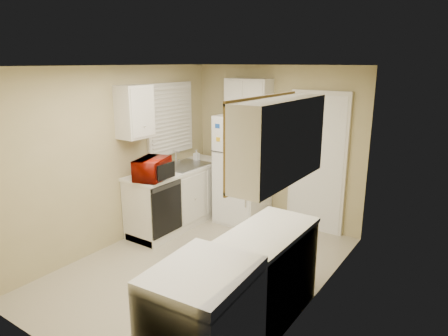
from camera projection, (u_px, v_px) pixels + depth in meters
The scene contains 19 objects.
floor at pixel (201, 267), 4.91m from camera, with size 3.80×3.80×0.00m, color beige.
ceiling at pixel (198, 66), 4.29m from camera, with size 3.80×3.80×0.00m, color white.
wall_left at pixel (117, 157), 5.36m from camera, with size 3.80×3.80×0.00m, color tan.
wall_right at pixel (315, 195), 3.84m from camera, with size 3.80×3.80×0.00m, color tan.
wall_back at pixel (275, 145), 6.12m from camera, with size 2.80×2.80×0.00m, color tan.
wall_front at pixel (50, 228), 3.09m from camera, with size 2.80×2.80×0.00m, color tan.
left_counter at pixel (179, 196), 6.11m from camera, with size 0.60×1.80×0.90m, color silver.
dishwasher at pixel (167, 209), 5.47m from camera, with size 0.03×0.58×0.72m, color black.
sink at pixel (185, 168), 6.13m from camera, with size 0.54×0.74×0.16m, color gray.
microwave at pixel (152, 168), 5.38m from camera, with size 0.29×0.52×0.35m, color #860E03.
soap_bottle at pixel (197, 155), 6.40m from camera, with size 0.08×0.08×0.18m, color white.
window_blinds at pixel (171, 119), 6.08m from camera, with size 0.10×0.98×1.08m, color silver.
upper_cabinet_left at pixel (135, 112), 5.30m from camera, with size 0.30×0.45×0.70m, color silver.
refrigerator at pixel (243, 170), 6.13m from camera, with size 0.69×0.67×1.68m, color white.
cabinet_over_fridge at pixel (249, 92), 6.01m from camera, with size 0.70×0.30×0.40m, color silver.
interior_door at pixel (317, 164), 5.75m from camera, with size 0.86×0.06×2.08m, color white.
right_counter at pixel (244, 293), 3.56m from camera, with size 0.60×2.00×0.90m, color silver.
stove at pixel (203, 327), 3.01m from camera, with size 0.67×0.83×1.01m, color white.
upper_cabinet_right at pixel (280, 141), 3.37m from camera, with size 0.30×1.20×0.70m, color silver.
Camera 1 is at (2.73, -3.50, 2.45)m, focal length 32.00 mm.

